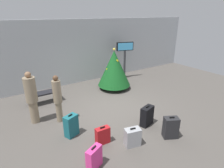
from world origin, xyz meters
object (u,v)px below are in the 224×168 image
Objects in this scene: flight_info_kiosk at (125,53)px; suitcase_1 at (94,158)px; suitcase_0 at (71,126)px; suitcase_2 at (133,137)px; suitcase_4 at (147,116)px; suitcase_5 at (103,136)px; holiday_tree at (114,68)px; waiting_bench at (44,95)px; traveller_0 at (58,98)px; traveller_1 at (32,97)px; suitcase_3 at (171,128)px.

flight_info_kiosk is 6.88m from suitcase_1.
suitcase_0 reaches higher than suitcase_2.
suitcase_0 is 2.48m from suitcase_4.
suitcase_0 reaches higher than suitcase_1.
suitcase_2 is 1.03× the size of suitcase_5.
suitcase_1 is (-4.62, -4.97, -1.16)m from flight_info_kiosk.
holiday_tree is 1.51× the size of waiting_bench.
traveller_1 reaches higher than traveller_0.
suitcase_2 is at bearing -47.20° from suitcase_0.
holiday_tree is at bearing -144.52° from flight_info_kiosk.
suitcase_3 reaches higher than suitcase_2.
holiday_tree is at bearing 74.91° from suitcase_4.
holiday_tree is at bearing 79.72° from suitcase_3.
flight_info_kiosk is 3.31× the size of suitcase_1.
flight_info_kiosk is 2.92× the size of suitcase_3.
traveller_1 is 1.72m from suitcase_0.
traveller_0 is (-4.63, -2.45, -0.55)m from flight_info_kiosk.
suitcase_2 is at bearing -61.13° from traveller_0.
suitcase_5 is (0.75, -3.56, -0.10)m from waiting_bench.
suitcase_2 is at bearing -152.76° from suitcase_4.
flight_info_kiosk is 2.91× the size of suitcase_4.
suitcase_3 is at bearing -4.53° from suitcase_1.
suitcase_1 is at bearing -75.69° from traveller_1.
traveller_0 is 1.15m from suitcase_0.
suitcase_2 is at bearing 164.09° from suitcase_3.
suitcase_3 reaches higher than waiting_bench.
suitcase_2 is at bearing 6.24° from suitcase_1.
suitcase_2 is at bearing -124.53° from flight_info_kiosk.
traveller_0 is 2.38× the size of suitcase_4.
suitcase_1 is 1.09× the size of suitcase_2.
suitcase_4 is (2.47, -3.55, -0.02)m from waiting_bench.
waiting_bench is at bearing 120.37° from suitcase_3.
holiday_tree is 3.26× the size of suitcase_1.
waiting_bench is 2.72m from suitcase_0.
traveller_1 reaches higher than suitcase_5.
traveller_0 is 2.71× the size of suitcase_1.
traveller_0 reaches higher than suitcase_2.
flight_info_kiosk is (1.37, 0.98, 0.40)m from holiday_tree.
traveller_1 reaches higher than suitcase_2.
suitcase_1 is 1.31m from suitcase_2.
traveller_1 is at bearing -116.05° from waiting_bench.
traveller_1 reaches higher than suitcase_0.
suitcase_4 is at bearing -37.75° from traveller_0.
suitcase_2 is 1.19m from suitcase_4.
suitcase_4 is (1.06, 0.54, 0.07)m from suitcase_2.
holiday_tree is 4.29m from suitcase_5.
suitcase_5 is at bearing -132.87° from flight_info_kiosk.
traveller_1 reaches higher than suitcase_1.
waiting_bench is at bearing 101.83° from suitcase_5.
suitcase_5 is at bearing -78.17° from waiting_bench.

